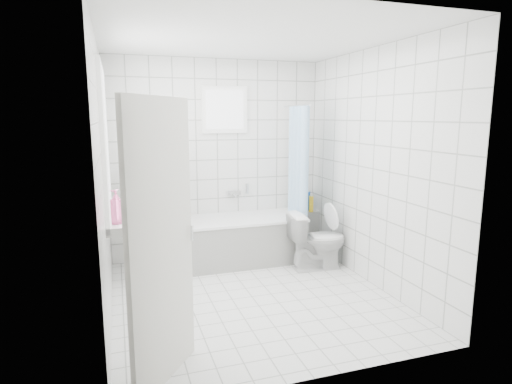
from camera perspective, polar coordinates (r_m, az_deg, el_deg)
name	(u,v)px	position (r m, az deg, el deg)	size (l,w,h in m)	color
ground	(252,297)	(4.62, -0.55, -13.78)	(3.00, 3.00, 0.00)	white
ceiling	(251,38)	(4.29, -0.61, 19.88)	(3.00, 3.00, 0.00)	white
wall_back	(218,160)	(5.70, -5.15, 4.31)	(2.80, 0.02, 2.60)	white
wall_front	(319,202)	(2.89, 8.44, -1.39)	(2.80, 0.02, 2.60)	white
wall_left	(103,181)	(4.07, -19.72, 1.45)	(0.02, 3.00, 2.60)	white
wall_right	(373,169)	(4.87, 15.35, 3.01)	(0.02, 3.00, 2.60)	white
window_left	(107,145)	(4.34, -19.27, 5.96)	(0.01, 0.90, 1.40)	white
window_back	(225,110)	(5.66, -4.14, 10.87)	(0.50, 0.01, 0.50)	white
window_sill	(116,220)	(4.45, -18.14, -3.55)	(0.18, 1.02, 0.08)	white
door	(162,245)	(3.01, -12.44, -6.94)	(0.04, 0.80, 2.00)	silver
bathtub	(234,240)	(5.57, -3.02, -6.41)	(1.80, 0.77, 0.58)	white
partition_wall	(156,211)	(5.24, -13.16, -2.52)	(0.15, 0.85, 1.50)	white
tiled_ledge	(305,229)	(6.17, 6.51, -4.96)	(0.40, 0.24, 0.55)	white
toilet	(317,240)	(5.36, 8.17, -6.40)	(0.40, 0.70, 0.72)	white
curtain_rod	(296,106)	(5.59, 5.39, 11.37)	(0.02, 0.02, 0.80)	silver
shower_curtain	(299,177)	(5.53, 5.77, 2.02)	(0.14, 0.48, 1.78)	#4A97DA
tub_faucet	(234,193)	(5.78, -2.98, -0.10)	(0.18, 0.06, 0.06)	silver
sill_bottles	(116,208)	(4.22, -18.11, -1.98)	(0.20, 0.47, 0.32)	#CE5087
ledge_bottles	(307,203)	(6.05, 6.86, -1.42)	(0.19, 0.20, 0.26)	#178F45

